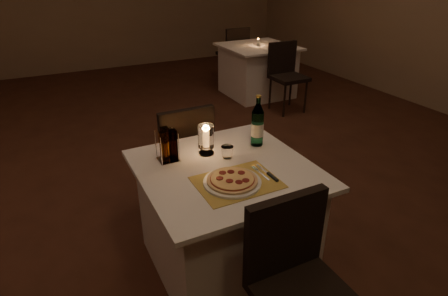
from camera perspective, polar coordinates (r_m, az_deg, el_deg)
name	(u,v)px	position (r m, az deg, el deg)	size (l,w,h in m)	color
floor	(178,214)	(3.12, -6.97, -9.95)	(8.00, 10.00, 0.02)	#472417
main_table	(225,217)	(2.42, 0.22, -10.55)	(1.00, 1.00, 0.74)	white
chair_near	(295,271)	(1.85, 10.81, -17.94)	(0.42, 0.42, 0.90)	black
chair_far	(183,148)	(2.89, -6.21, -0.04)	(0.42, 0.42, 0.90)	black
placemat	(237,182)	(2.07, 2.00, -5.24)	(0.45, 0.34, 0.00)	gold
plate	(232,182)	(2.06, 1.27, -5.22)	(0.32, 0.32, 0.01)	white
pizza	(232,180)	(2.05, 1.27, -4.83)	(0.28, 0.28, 0.02)	#D8B77F
fork	(259,172)	(2.17, 5.42, -3.68)	(0.02, 0.18, 0.00)	silver
knife	(270,175)	(2.14, 7.07, -4.11)	(0.02, 0.22, 0.01)	black
tumbler	(227,152)	(2.31, 0.50, -0.62)	(0.08, 0.08, 0.08)	white
water_bottle	(257,125)	(2.45, 5.11, 3.45)	(0.08, 0.08, 0.34)	#60B280
hurricane_candle	(206,137)	(2.33, -2.76, 1.64)	(0.10, 0.10, 0.19)	white
cruet_caddy	(168,146)	(2.28, -8.58, 0.25)	(0.12, 0.12, 0.21)	white
neighbor_table_right	(257,70)	(5.76, 5.07, 11.71)	(1.00, 1.00, 0.74)	white
neighbor_chair_ra	(286,70)	(5.14, 9.37, 11.69)	(0.42, 0.42, 0.90)	black
neighbor_chair_rb	(235,50)	(6.32, 1.66, 14.75)	(0.42, 0.42, 0.90)	black
neighbor_candle_right	(258,42)	(5.67, 5.25, 15.76)	(0.03, 0.03, 0.11)	white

